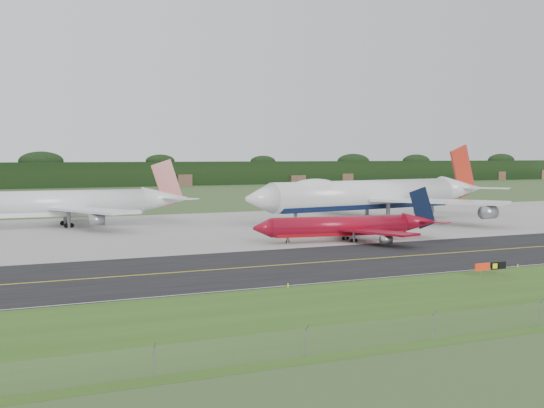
% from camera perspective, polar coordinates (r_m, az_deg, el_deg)
% --- Properties ---
extents(ground, '(600.00, 600.00, 0.00)m').
position_cam_1_polar(ground, '(121.03, 9.18, -3.65)').
color(ground, '#364E24').
rests_on(ground, ground).
extents(taxiway, '(400.00, 32.00, 0.02)m').
position_cam_1_polar(taxiway, '(117.82, 10.31, -3.86)').
color(taxiway, black).
rests_on(taxiway, ground).
extents(apron, '(400.00, 78.00, 0.01)m').
position_cam_1_polar(apron, '(165.07, -1.08, -1.65)').
color(apron, gray).
rests_on(apron, ground).
extents(taxiway_centreline, '(400.00, 0.40, 0.00)m').
position_cam_1_polar(taxiway_centreline, '(117.81, 10.31, -3.85)').
color(taxiway_centreline, yellow).
rests_on(taxiway_centreline, taxiway).
extents(taxiway_edge_line, '(400.00, 0.25, 0.00)m').
position_cam_1_polar(taxiway_edge_line, '(105.86, 15.30, -4.78)').
color(taxiway_edge_line, silver).
rests_on(taxiway_edge_line, taxiway).
extents(horizon_treeline, '(700.00, 25.00, 12.00)m').
position_cam_1_polar(horizon_treeline, '(378.32, -15.47, 2.06)').
color(horizon_treeline, black).
rests_on(horizon_treeline, ground).
extents(jet_ba_747, '(71.93, 58.99, 18.11)m').
position_cam_1_polar(jet_ba_747, '(177.02, 7.58, 0.68)').
color(jet_ba_747, silver).
rests_on(jet_ba_747, ground).
extents(jet_red_737, '(35.57, 28.73, 9.61)m').
position_cam_1_polar(jet_red_737, '(136.33, 5.84, -1.68)').
color(jet_red_737, maroon).
rests_on(jet_red_737, ground).
extents(jet_star_tail, '(54.98, 46.00, 14.51)m').
position_cam_1_polar(jet_star_tail, '(168.98, -15.28, -0.01)').
color(jet_star_tail, silver).
rests_on(jet_star_tail, ground).
extents(taxiway_sign, '(4.99, 0.22, 1.66)m').
position_cam_1_polar(taxiway_sign, '(101.02, 16.12, -4.54)').
color(taxiway_sign, slate).
rests_on(taxiway_sign, ground).
extents(edge_marker_left, '(0.16, 0.16, 0.50)m').
position_cam_1_polar(edge_marker_left, '(88.49, 1.21, -6.15)').
color(edge_marker_left, yellow).
rests_on(edge_marker_left, ground).
extents(edge_marker_center, '(0.16, 0.16, 0.50)m').
position_cam_1_polar(edge_marker_center, '(109.12, 18.01, -4.46)').
color(edge_marker_center, yellow).
rests_on(edge_marker_center, ground).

